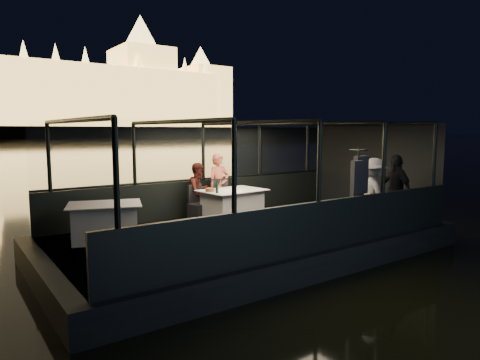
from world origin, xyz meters
TOP-DOWN VIEW (x-y plane):
  - boat_hull at (0.00, 0.00)m, footprint 8.60×4.40m
  - boat_deck at (0.00, 0.00)m, footprint 8.00×4.00m
  - gunwale_port at (0.00, 2.00)m, footprint 8.00×0.08m
  - gunwale_starboard at (0.00, -2.00)m, footprint 8.00×0.08m
  - cabin_glass_port at (0.00, 2.00)m, footprint 8.00×0.02m
  - cabin_glass_starboard at (0.00, -2.00)m, footprint 8.00×0.02m
  - cabin_roof_glass at (0.00, 0.00)m, footprint 8.00×4.00m
  - end_wall_fore at (-4.00, 0.00)m, footprint 0.02×4.00m
  - end_wall_aft at (4.00, 0.00)m, footprint 0.02×4.00m
  - canopy_ribs at (0.00, 0.00)m, footprint 8.00×4.00m
  - dining_table_central at (0.13, 0.89)m, footprint 1.54×1.18m
  - dining_table_aft at (-2.85, 0.93)m, footprint 1.62×1.39m
  - chair_port_left at (-0.50, 1.38)m, footprint 0.48×0.48m
  - chair_port_right at (0.18, 1.34)m, footprint 0.54×0.54m
  - coat_stand at (1.34, -1.75)m, footprint 0.60×0.53m
  - person_woman_coral at (0.21, 1.61)m, footprint 0.58×0.40m
  - person_man_maroon at (-0.36, 1.61)m, footprint 0.77×0.67m
  - passenger_stripe at (2.22, -1.47)m, footprint 0.88×1.14m
  - passenger_dark at (2.86, -1.56)m, footprint 0.63×1.02m
  - wine_bottle at (-0.46, 0.63)m, footprint 0.08×0.08m
  - bread_basket at (-0.46, 0.92)m, footprint 0.22×0.22m
  - amber_candle at (0.09, 0.81)m, footprint 0.07×0.07m
  - plate_near at (0.36, 0.69)m, footprint 0.30×0.30m
  - plate_far at (-0.30, 1.04)m, footprint 0.30×0.30m
  - wine_glass_white at (-0.42, 0.62)m, footprint 0.07×0.07m
  - wine_glass_red at (0.16, 0.92)m, footprint 0.07×0.07m

SIDE VIEW (x-z plane):
  - boat_hull at x=0.00m, z-range -0.50..0.50m
  - boat_deck at x=0.00m, z-range 0.46..0.50m
  - dining_table_central at x=0.13m, z-range 0.50..1.27m
  - dining_table_aft at x=-2.85m, z-range 0.52..1.25m
  - gunwale_port at x=0.00m, z-range 0.50..1.40m
  - gunwale_starboard at x=0.00m, z-range 0.50..1.40m
  - chair_port_left at x=-0.50m, z-range 0.52..1.38m
  - chair_port_right at x=0.18m, z-range 0.47..1.43m
  - person_woman_coral at x=0.21m, z-range 0.47..2.03m
  - person_man_maroon at x=-0.36m, z-range 0.56..1.94m
  - plate_near at x=0.36m, z-range 1.27..1.28m
  - plate_far at x=-0.30m, z-range 1.26..1.28m
  - bread_basket at x=-0.46m, z-range 1.26..1.35m
  - amber_candle at x=0.09m, z-range 1.26..1.35m
  - passenger_stripe at x=2.22m, z-range 0.57..2.13m
  - passenger_dark at x=2.86m, z-range 0.54..2.16m
  - wine_glass_white at x=-0.42m, z-range 1.27..1.45m
  - wine_glass_red at x=0.16m, z-range 1.26..1.46m
  - coat_stand at x=1.34m, z-range 0.50..2.30m
  - wine_bottle at x=-0.46m, z-range 1.27..1.56m
  - end_wall_fore at x=-4.00m, z-range 0.50..2.80m
  - end_wall_aft at x=4.00m, z-range 0.50..2.80m
  - canopy_ribs at x=0.00m, z-range 0.50..2.80m
  - cabin_glass_port at x=0.00m, z-range 1.40..2.80m
  - cabin_glass_starboard at x=0.00m, z-range 1.40..2.80m
  - cabin_roof_glass at x=0.00m, z-range 2.79..2.81m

